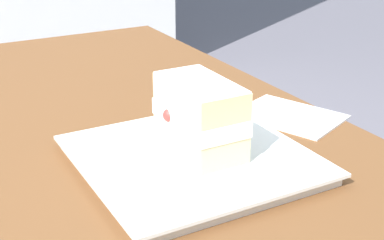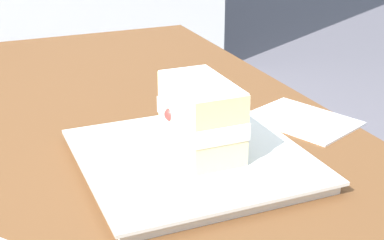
{
  "view_description": "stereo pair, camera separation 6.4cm",
  "coord_description": "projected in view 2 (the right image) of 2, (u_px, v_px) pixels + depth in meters",
  "views": [
    {
      "loc": [
        -0.65,
        0.02,
        0.99
      ],
      "look_at": [
        -0.13,
        -0.27,
        0.75
      ],
      "focal_mm": 52.75,
      "sensor_mm": 36.0,
      "label": 1
    },
    {
      "loc": [
        -0.68,
        -0.04,
        0.99
      ],
      "look_at": [
        -0.13,
        -0.27,
        0.75
      ],
      "focal_mm": 52.75,
      "sensor_mm": 36.0,
      "label": 2
    }
  ],
  "objects": [
    {
      "name": "paper_napkin",
      "position": [
        302.0,
        120.0,
        0.79
      ],
      "size": [
        0.17,
        0.15,
        0.0
      ],
      "color": "white",
      "rests_on": "patio_table"
    },
    {
      "name": "dessert_plate",
      "position": [
        192.0,
        160.0,
        0.66
      ],
      "size": [
        0.25,
        0.25,
        0.02
      ],
      "color": "white",
      "rests_on": "patio_table"
    },
    {
      "name": "cake_slice",
      "position": [
        201.0,
        116.0,
        0.65
      ],
      "size": [
        0.12,
        0.08,
        0.09
      ],
      "color": "beige",
      "rests_on": "dessert_plate"
    }
  ]
}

